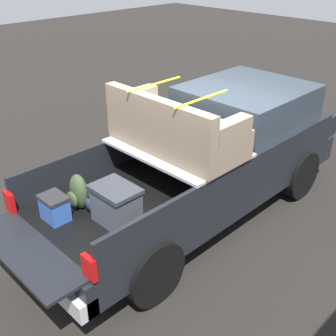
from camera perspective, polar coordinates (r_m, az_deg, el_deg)
The scene contains 2 objects.
ground_plane at distance 7.03m, azimuth 3.49°, elevation -6.28°, with size 40.00×40.00×0.00m, color black.
pickup_truck at distance 6.78m, azimuth 5.87°, elevation 1.95°, with size 6.05×2.06×2.23m.
Camera 1 is at (-4.37, -3.80, 3.98)m, focal length 44.71 mm.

